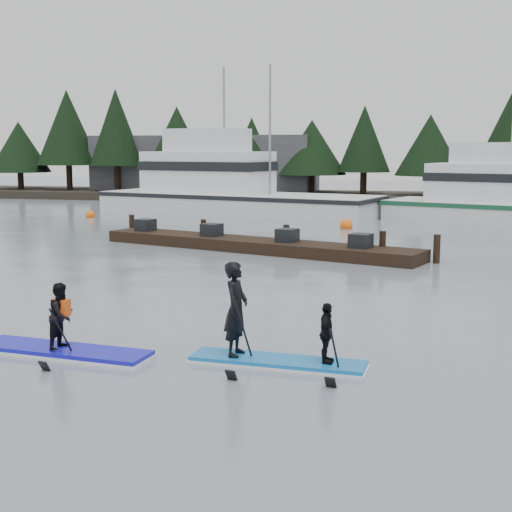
% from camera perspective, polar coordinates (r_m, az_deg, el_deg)
% --- Properties ---
extents(ground, '(160.00, 160.00, 0.00)m').
position_cam_1_polar(ground, '(13.57, -6.35, -8.27)').
color(ground, slate).
rests_on(ground, ground).
extents(far_shore, '(70.00, 8.00, 0.60)m').
position_cam_1_polar(far_shore, '(54.46, 9.45, 4.62)').
color(far_shore, '#2D281E').
rests_on(far_shore, ground).
extents(treeline, '(60.00, 4.00, 8.00)m').
position_cam_1_polar(treeline, '(54.48, 9.44, 4.31)').
color(treeline, black).
rests_on(treeline, ground).
extents(waterfront_building, '(18.00, 6.00, 5.00)m').
position_cam_1_polar(waterfront_building, '(59.17, -4.06, 7.15)').
color(waterfront_building, '#4C4C51').
rests_on(waterfront_building, ground).
extents(fishing_boat_large, '(17.98, 8.87, 9.82)m').
position_cam_1_polar(fishing_boat_large, '(43.62, -2.17, 4.37)').
color(fishing_boat_large, silver).
rests_on(fishing_boat_large, ground).
extents(floating_dock, '(13.43, 5.87, 0.45)m').
position_cam_1_polar(floating_dock, '(27.68, -0.19, 0.89)').
color(floating_dock, black).
rests_on(floating_dock, ground).
extents(buoy_a, '(0.52, 0.52, 0.52)m').
position_cam_1_polar(buoy_a, '(42.36, -13.10, 3.02)').
color(buoy_a, '#FF610C').
rests_on(buoy_a, ground).
extents(buoy_b, '(0.63, 0.63, 0.63)m').
position_cam_1_polar(buoy_b, '(35.66, 7.23, 2.17)').
color(buoy_b, '#FF610C').
rests_on(buoy_b, ground).
extents(paddleboard_solo, '(3.57, 1.25, 1.84)m').
position_cam_1_polar(paddleboard_solo, '(14.23, -15.22, -5.97)').
color(paddleboard_solo, '#1514BE').
rests_on(paddleboard_solo, ground).
extents(paddleboard_duo, '(3.26, 1.14, 2.40)m').
position_cam_1_polar(paddleboard_duo, '(13.10, 0.81, -5.88)').
color(paddleboard_duo, '#136BB9').
rests_on(paddleboard_duo, ground).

